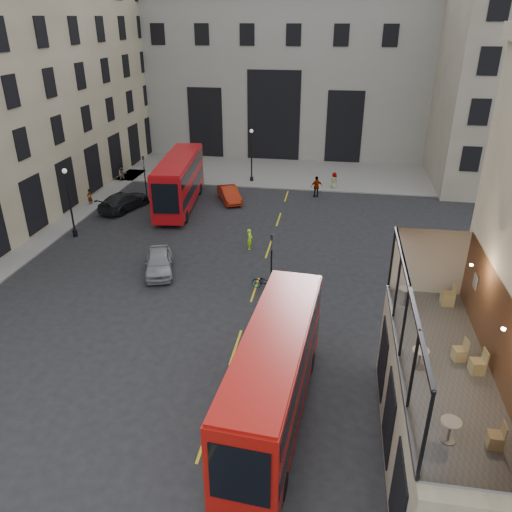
% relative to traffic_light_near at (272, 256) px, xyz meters
% --- Properties ---
extents(ground, '(140.00, 140.00, 0.00)m').
position_rel_traffic_light_near_xyz_m(ground, '(1.00, -12.00, -2.42)').
color(ground, black).
rests_on(ground, ground).
extents(host_frontage, '(3.00, 11.00, 4.50)m').
position_rel_traffic_light_near_xyz_m(host_frontage, '(7.50, -12.00, -0.17)').
color(host_frontage, beige).
rests_on(host_frontage, ground).
extents(cafe_floor, '(3.00, 10.00, 0.10)m').
position_rel_traffic_light_near_xyz_m(cafe_floor, '(7.50, -12.00, 2.12)').
color(cafe_floor, slate).
rests_on(cafe_floor, host_frontage).
extents(gateway, '(35.00, 10.60, 18.00)m').
position_rel_traffic_light_near_xyz_m(gateway, '(-4.00, 35.99, 6.96)').
color(gateway, gray).
rests_on(gateway, ground).
extents(pavement_far, '(40.00, 12.00, 0.12)m').
position_rel_traffic_light_near_xyz_m(pavement_far, '(-5.00, 26.00, -2.36)').
color(pavement_far, slate).
rests_on(pavement_far, ground).
extents(traffic_light_near, '(0.16, 0.20, 3.80)m').
position_rel_traffic_light_near_xyz_m(traffic_light_near, '(0.00, 0.00, 0.00)').
color(traffic_light_near, black).
rests_on(traffic_light_near, ground).
extents(traffic_light_far, '(0.16, 0.20, 3.80)m').
position_rel_traffic_light_near_xyz_m(traffic_light_far, '(-14.00, 16.00, 0.00)').
color(traffic_light_far, black).
rests_on(traffic_light_far, ground).
extents(street_lamp_a, '(0.36, 0.36, 5.33)m').
position_rel_traffic_light_near_xyz_m(street_lamp_a, '(-16.00, 6.00, -0.03)').
color(street_lamp_a, black).
rests_on(street_lamp_a, ground).
extents(street_lamp_b, '(0.36, 0.36, 5.33)m').
position_rel_traffic_light_near_xyz_m(street_lamp_b, '(-5.00, 22.00, -0.03)').
color(street_lamp_b, black).
rests_on(street_lamp_b, ground).
extents(bus_near, '(3.18, 10.72, 4.22)m').
position_rel_traffic_light_near_xyz_m(bus_near, '(1.55, -10.55, -0.06)').
color(bus_near, '#AA110B').
rests_on(bus_near, ground).
extents(bus_far, '(3.71, 11.25, 4.41)m').
position_rel_traffic_light_near_xyz_m(bus_far, '(-9.97, 13.77, 0.05)').
color(bus_far, '#A60B10').
rests_on(bus_far, ground).
extents(car_a, '(2.98, 4.61, 1.46)m').
position_rel_traffic_light_near_xyz_m(car_a, '(-7.60, 1.31, -1.69)').
color(car_a, gray).
rests_on(car_a, ground).
extents(car_b, '(3.11, 4.35, 1.36)m').
position_rel_traffic_light_near_xyz_m(car_b, '(-5.98, 15.75, -1.74)').
color(car_b, '#961E09').
rests_on(car_b, ground).
extents(car_c, '(3.57, 5.59, 1.51)m').
position_rel_traffic_light_near_xyz_m(car_c, '(-14.61, 12.28, -1.67)').
color(car_c, black).
rests_on(car_c, ground).
extents(bicycle, '(1.90, 0.86, 0.96)m').
position_rel_traffic_light_near_xyz_m(bicycle, '(-0.34, 0.22, -1.94)').
color(bicycle, gray).
rests_on(bicycle, ground).
extents(cyclist, '(0.38, 0.57, 1.53)m').
position_rel_traffic_light_near_xyz_m(cyclist, '(-2.36, 5.92, -1.66)').
color(cyclist, '#C9FF1A').
rests_on(cyclist, ground).
extents(pedestrian_a, '(1.03, 0.94, 1.73)m').
position_rel_traffic_light_near_xyz_m(pedestrian_a, '(-17.90, 19.73, -1.56)').
color(pedestrian_a, gray).
rests_on(pedestrian_a, ground).
extents(pedestrian_b, '(1.22, 1.30, 1.77)m').
position_rel_traffic_light_near_xyz_m(pedestrian_b, '(-10.52, 17.22, -1.54)').
color(pedestrian_b, gray).
rests_on(pedestrian_b, ground).
extents(pedestrian_c, '(1.25, 0.88, 1.97)m').
position_rel_traffic_light_near_xyz_m(pedestrian_c, '(1.75, 18.33, -1.44)').
color(pedestrian_c, gray).
rests_on(pedestrian_c, ground).
extents(pedestrian_d, '(0.93, 0.94, 1.64)m').
position_rel_traffic_light_near_xyz_m(pedestrian_d, '(3.32, 21.04, -1.60)').
color(pedestrian_d, gray).
rests_on(pedestrian_d, ground).
extents(pedestrian_e, '(0.49, 0.63, 1.52)m').
position_rel_traffic_light_near_xyz_m(pedestrian_e, '(-18.00, 12.70, -1.66)').
color(pedestrian_e, gray).
rests_on(pedestrian_e, ground).
extents(cafe_table_near, '(0.56, 0.56, 0.70)m').
position_rel_traffic_light_near_xyz_m(cafe_table_near, '(7.01, -15.49, 2.64)').
color(cafe_table_near, beige).
rests_on(cafe_table_near, cafe_floor).
extents(cafe_table_mid, '(0.56, 0.56, 0.70)m').
position_rel_traffic_light_near_xyz_m(cafe_table_mid, '(6.62, -12.29, 2.64)').
color(cafe_table_mid, white).
rests_on(cafe_table_mid, cafe_floor).
extents(cafe_table_far, '(0.58, 0.58, 0.72)m').
position_rel_traffic_light_near_xyz_m(cafe_table_far, '(6.60, -8.12, 2.65)').
color(cafe_table_far, beige).
rests_on(cafe_table_far, cafe_floor).
extents(cafe_chair_a, '(0.40, 0.40, 0.80)m').
position_rel_traffic_light_near_xyz_m(cafe_chair_a, '(8.22, -15.49, 2.42)').
color(cafe_chair_a, tan).
rests_on(cafe_chair_a, cafe_floor).
extents(cafe_chair_b, '(0.49, 0.49, 0.88)m').
position_rel_traffic_light_near_xyz_m(cafe_chair_b, '(8.48, -12.26, 2.44)').
color(cafe_chair_b, '#CEB876').
rests_on(cafe_chair_b, cafe_floor).
extents(cafe_chair_c, '(0.47, 0.47, 0.82)m').
position_rel_traffic_light_near_xyz_m(cafe_chair_c, '(8.04, -11.62, 2.42)').
color(cafe_chair_c, tan).
rests_on(cafe_chair_c, cafe_floor).
extents(cafe_chair_d, '(0.51, 0.51, 0.98)m').
position_rel_traffic_light_near_xyz_m(cafe_chair_d, '(8.29, -7.91, 2.47)').
color(cafe_chair_d, tan).
rests_on(cafe_chair_d, cafe_floor).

